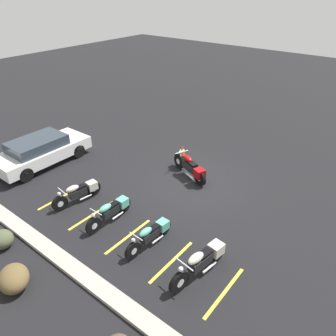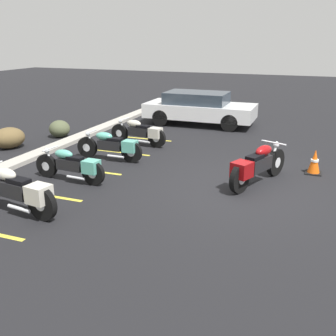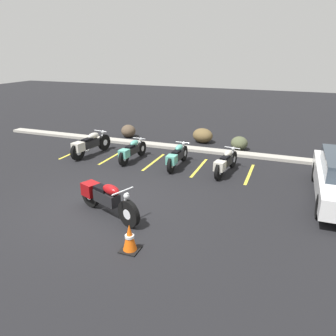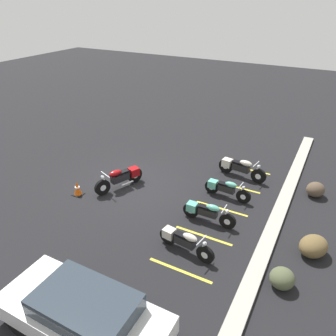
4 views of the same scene
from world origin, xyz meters
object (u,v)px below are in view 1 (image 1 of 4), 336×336
object	(u,v)px
parked_bike_2	(111,211)
car_white	(41,150)
landscape_rock_2	(2,239)
parked_bike_1	(151,234)
parked_bike_3	(79,192)
landscape_rock_1	(14,278)
parked_bike_0	(202,261)
motorcycle_maroon_featured	(191,167)
traffic_cone	(182,151)

from	to	relation	value
parked_bike_2	car_white	size ratio (longest dim) A/B	0.47
car_white	landscape_rock_2	xyz separation A→B (m)	(-3.77, 3.96, -0.38)
parked_bike_2	car_white	bearing A→B (deg)	-99.35
parked_bike_1	parked_bike_3	bearing A→B (deg)	-88.12
parked_bike_3	landscape_rock_2	bearing A→B (deg)	8.71
parked_bike_2	landscape_rock_1	xyz separation A→B (m)	(-0.02, 3.66, -0.09)
car_white	landscape_rock_2	size ratio (longest dim) A/B	5.95
parked_bike_0	parked_bike_1	xyz separation A→B (m)	(1.92, -0.01, -0.06)
car_white	landscape_rock_2	bearing A→B (deg)	-136.66
car_white	motorcycle_maroon_featured	bearing A→B (deg)	-62.25
car_white	parked_bike_2	bearing A→B (deg)	-99.49
parked_bike_3	landscape_rock_1	size ratio (longest dim) A/B	2.03
motorcycle_maroon_featured	parked_bike_1	xyz separation A→B (m)	(-1.36, 4.18, -0.07)
parked_bike_1	car_white	distance (m)	7.49
motorcycle_maroon_featured	traffic_cone	bearing A→B (deg)	-21.02
parked_bike_0	landscape_rock_2	xyz separation A→B (m)	(5.58, 3.00, -0.18)
parked_bike_0	parked_bike_2	distance (m)	3.80
parked_bike_2	traffic_cone	size ratio (longest dim) A/B	3.18
parked_bike_2	landscape_rock_2	xyz separation A→B (m)	(1.77, 3.05, -0.13)
landscape_rock_1	landscape_rock_2	xyz separation A→B (m)	(1.80, -0.61, -0.03)
parked_bike_0	car_white	distance (m)	9.39
parked_bike_0	parked_bike_2	bearing A→B (deg)	-82.51
parked_bike_0	landscape_rock_2	size ratio (longest dim) A/B	3.14
parked_bike_2	landscape_rock_1	size ratio (longest dim) A/B	2.02
landscape_rock_1	parked_bike_3	bearing A→B (deg)	-63.80
traffic_cone	parked_bike_3	bearing A→B (deg)	79.72
parked_bike_3	landscape_rock_2	distance (m)	3.11
parked_bike_2	parked_bike_3	world-z (taller)	parked_bike_3
parked_bike_0	parked_bike_1	world-z (taller)	parked_bike_0
parked_bike_3	traffic_cone	bearing A→B (deg)	177.87
landscape_rock_2	traffic_cone	world-z (taller)	traffic_cone
parked_bike_1	traffic_cone	distance (m)	6.09
parked_bike_2	landscape_rock_1	bearing A→B (deg)	0.26
motorcycle_maroon_featured	parked_bike_3	world-z (taller)	motorcycle_maroon_featured
parked_bike_3	traffic_cone	world-z (taller)	parked_bike_3
parked_bike_0	traffic_cone	xyz separation A→B (m)	(4.64, -5.45, -0.18)
parked_bike_3	landscape_rock_1	xyz separation A→B (m)	(-1.83, 3.71, -0.10)
car_white	parked_bike_3	bearing A→B (deg)	-103.10
parked_bike_3	landscape_rock_2	size ratio (longest dim) A/B	2.82
parked_bike_3	car_white	world-z (taller)	car_white
motorcycle_maroon_featured	car_white	distance (m)	6.87
parked_bike_1	car_white	world-z (taller)	car_white
landscape_rock_1	motorcycle_maroon_featured	bearing A→B (deg)	-93.67
parked_bike_3	motorcycle_maroon_featured	bearing A→B (deg)	158.41
motorcycle_maroon_featured	landscape_rock_1	bearing A→B (deg)	108.31
motorcycle_maroon_featured	parked_bike_1	distance (m)	4.39
car_white	landscape_rock_1	distance (m)	7.21
parked_bike_0	landscape_rock_1	xyz separation A→B (m)	(3.78, 3.61, -0.15)
parked_bike_1	landscape_rock_1	size ratio (longest dim) A/B	1.97
parked_bike_2	parked_bike_3	distance (m)	1.81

